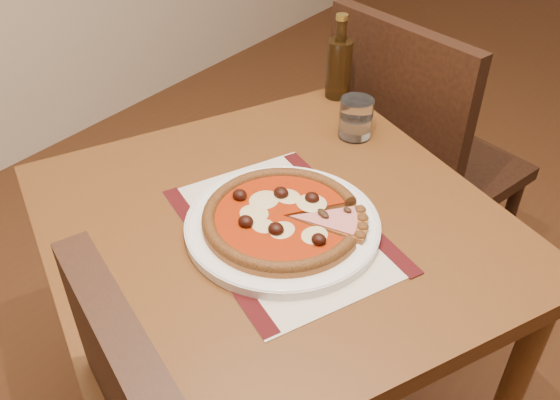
# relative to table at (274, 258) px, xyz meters

# --- Properties ---
(table) EXTENTS (1.06, 1.06, 0.75)m
(table) POSITION_rel_table_xyz_m (0.00, 0.00, 0.00)
(table) COLOR brown
(table) RESTS_ON ground
(chair_far) EXTENTS (0.53, 0.53, 0.93)m
(chair_far) POSITION_rel_table_xyz_m (-0.03, 0.67, -0.11)
(chair_far) COLOR black
(chair_far) RESTS_ON ground
(placemat) EXTENTS (0.50, 0.43, 0.00)m
(placemat) POSITION_rel_table_xyz_m (0.03, -0.02, 0.10)
(placemat) COLOR beige
(placemat) RESTS_ON table
(plate) EXTENTS (0.35, 0.35, 0.02)m
(plate) POSITION_rel_table_xyz_m (0.03, -0.02, 0.11)
(plate) COLOR white
(plate) RESTS_ON placemat
(pizza) EXTENTS (0.29, 0.29, 0.04)m
(pizza) POSITION_rel_table_xyz_m (0.03, -0.02, 0.13)
(pizza) COLOR #A65D28
(pizza) RESTS_ON plate
(ham_slice) EXTENTS (0.14, 0.11, 0.02)m
(ham_slice) POSITION_rel_table_xyz_m (0.11, 0.04, 0.13)
(ham_slice) COLOR #A65D28
(ham_slice) RESTS_ON plate
(water_glass) EXTENTS (0.08, 0.08, 0.09)m
(water_glass) POSITION_rel_table_xyz_m (-0.04, 0.34, 0.15)
(water_glass) COLOR white
(water_glass) RESTS_ON table
(bottle) EXTENTS (0.06, 0.06, 0.21)m
(bottle) POSITION_rel_table_xyz_m (-0.17, 0.47, 0.18)
(bottle) COLOR #33200C
(bottle) RESTS_ON table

